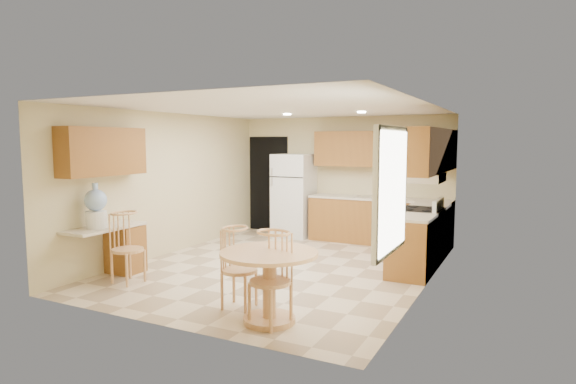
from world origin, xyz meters
The scene contains 30 objects.
floor centered at (0.00, 0.00, 0.00)m, with size 5.50×5.50×0.00m, color beige.
ceiling centered at (0.00, 0.00, 2.50)m, with size 4.50×5.50×0.02m, color white.
wall_back centered at (0.00, 2.75, 1.25)m, with size 4.50×0.02×2.50m, color #CAB588.
wall_front centered at (0.00, -2.75, 1.25)m, with size 4.50×0.02×2.50m, color #CAB588.
wall_left centered at (-2.25, 0.00, 1.25)m, with size 0.02×5.50×2.50m, color #CAB588.
wall_right centered at (2.25, 0.00, 1.25)m, with size 0.02×5.50×2.50m, color #CAB588.
doorway centered at (-1.75, 2.73, 1.05)m, with size 0.90×0.02×2.10m, color black.
base_cab_back centered at (0.88, 2.45, 0.43)m, with size 2.75×0.60×0.87m, color #9B6227.
counter_back centered at (0.88, 2.45, 0.89)m, with size 2.75×0.63×0.04m, color beige.
base_cab_right_a centered at (1.95, 1.85, 0.43)m, with size 0.60×0.59×0.87m, color #9B6227.
counter_right_a centered at (1.95, 1.85, 0.89)m, with size 0.63×0.59×0.04m, color beige.
base_cab_right_b centered at (1.95, 0.40, 0.43)m, with size 0.60×0.80×0.87m, color #9B6227.
counter_right_b centered at (1.95, 0.40, 0.89)m, with size 0.63×0.80×0.04m, color beige.
upper_cab_back centered at (0.88, 2.58, 1.85)m, with size 2.75×0.33×0.70m, color #9B6227.
upper_cab_right centered at (2.08, 1.21, 1.85)m, with size 0.33×2.42×0.70m, color #9B6227.
upper_cab_left centered at (-2.08, -1.60, 1.85)m, with size 0.33×1.40×0.70m, color #9B6227.
sink centered at (0.85, 2.45, 0.91)m, with size 0.78×0.44×0.01m, color silver.
range_hood centered at (2.00, 1.18, 1.42)m, with size 0.50×0.76×0.14m, color silver.
desk_pedestal centered at (-2.00, -1.32, 0.36)m, with size 0.48×0.42×0.72m, color #9B6227.
desk_top centered at (-2.00, -1.70, 0.75)m, with size 0.50×1.20×0.04m, color beige.
window centered at (2.23, -1.85, 1.50)m, with size 0.06×1.12×1.30m.
can_light_a centered at (-0.50, 1.20, 2.48)m, with size 0.14×0.14×0.02m, color white.
can_light_b centered at (0.90, 1.20, 2.48)m, with size 0.14×0.14×0.02m, color white.
refrigerator centered at (-0.95, 2.40, 0.87)m, with size 0.77×0.74×1.73m.
stove centered at (1.92, 1.18, 0.47)m, with size 0.65×0.76×1.09m.
dining_table centered at (0.96, -2.13, 0.52)m, with size 1.08×1.08×0.80m.
chair_table_a centered at (0.41, -1.98, 0.59)m, with size 0.43×0.55×0.97m.
chair_table_b centered at (1.01, -2.30, 0.62)m, with size 0.45×0.48×1.02m.
chair_desk centered at (-1.55, -1.81, 0.61)m, with size 0.44×0.57×1.00m.
water_crock centered at (-2.00, -1.84, 1.06)m, with size 0.31×0.31×0.64m.
Camera 1 is at (3.47, -6.64, 1.99)m, focal length 30.00 mm.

